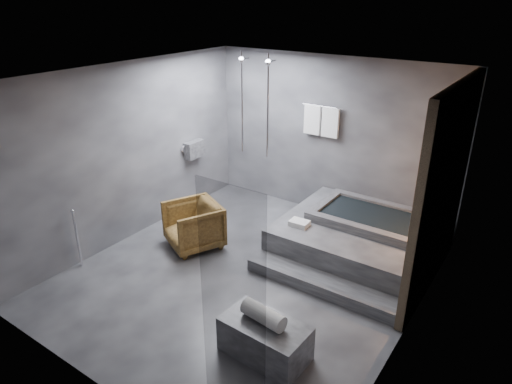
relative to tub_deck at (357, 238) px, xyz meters
The scene contains 7 objects.
room 2.02m from the tub_deck, 118.47° to the right, with size 5.00×5.04×2.82m.
tub_deck is the anchor object (origin of this frame).
tub_step 1.19m from the tub_deck, 90.00° to the right, with size 2.20×0.36×0.18m, color #303032.
concrete_bench 2.61m from the tub_deck, 89.27° to the right, with size 0.96×0.53×0.43m, color #333336.
driftwood_chair 2.55m from the tub_deck, 150.25° to the right, with size 0.78×0.80×0.73m, color #422B10.
rolled_towel 2.62m from the tub_deck, 89.86° to the right, with size 0.19×0.19×0.52m, color silver.
deck_towel 0.95m from the tub_deck, 142.97° to the right, with size 0.28×0.21×0.08m, color silver.
Camera 1 is at (3.24, -4.47, 3.73)m, focal length 32.00 mm.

